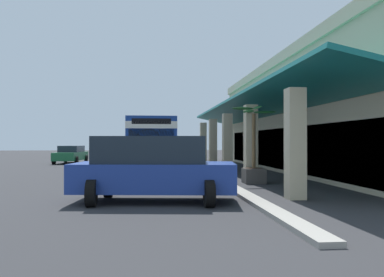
% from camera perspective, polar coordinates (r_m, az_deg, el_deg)
% --- Properties ---
extents(ground, '(120.00, 120.00, 0.00)m').
position_cam_1_polar(ground, '(24.51, 13.08, -4.69)').
color(ground, '#2D2D30').
extents(curb_strip, '(33.46, 0.50, 0.12)m').
position_cam_1_polar(curb_strip, '(23.26, 1.68, -4.78)').
color(curb_strip, '#9E998E').
rests_on(curb_strip, ground).
extents(plaza_building, '(28.19, 13.99, 6.95)m').
position_cam_1_polar(plaza_building, '(26.29, 22.98, 3.21)').
color(plaza_building, '#C6B793').
rests_on(plaza_building, ground).
extents(transit_bus, '(11.24, 2.93, 3.34)m').
position_cam_1_polar(transit_bus, '(24.80, -6.08, -0.37)').
color(transit_bus, navy).
rests_on(transit_bus, ground).
extents(parked_sedan_green, '(4.54, 2.28, 1.47)m').
position_cam_1_polar(parked_sedan_green, '(34.18, -17.34, -2.22)').
color(parked_sedan_green, '#195933').
rests_on(parked_sedan_green, ground).
extents(parked_suv_blue, '(3.11, 5.01, 1.97)m').
position_cam_1_polar(parked_suv_blue, '(11.77, -5.71, -4.33)').
color(parked_suv_blue, navy).
rests_on(parked_suv_blue, ground).
extents(pedestrian, '(0.64, 0.42, 1.61)m').
position_cam_1_polar(pedestrian, '(16.61, -3.96, -3.62)').
color(pedestrian, '#38383D').
rests_on(pedestrian, ground).
extents(potted_palm, '(1.84, 1.91, 3.35)m').
position_cam_1_polar(potted_palm, '(17.14, 9.04, -4.05)').
color(potted_palm, '#4C4742').
rests_on(potted_palm, ground).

